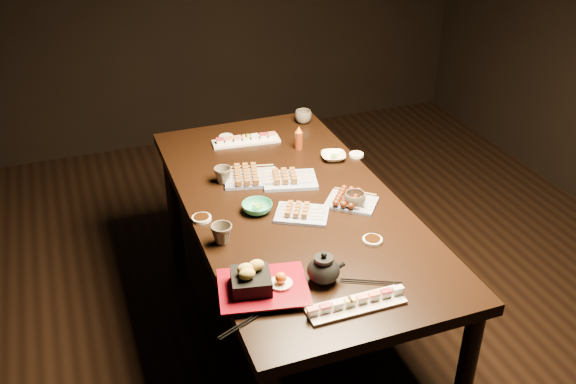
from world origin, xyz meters
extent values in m
plane|color=black|center=(0.00, 0.00, 0.00)|extent=(5.00, 5.00, 0.00)
cube|color=black|center=(-0.23, 0.17, 0.38)|extent=(1.40, 1.99, 0.75)
imported|color=teal|center=(-0.40, 0.14, 0.77)|extent=(0.17, 0.17, 0.04)
imported|color=beige|center=(0.10, 0.47, 0.76)|extent=(0.15, 0.15, 0.03)
imported|color=#50483D|center=(-0.60, -0.03, 0.79)|extent=(0.12, 0.12, 0.08)
imported|color=#50483D|center=(0.00, 0.02, 0.79)|extent=(0.10, 0.10, 0.07)
imported|color=#50483D|center=(-0.47, 0.43, 0.79)|extent=(0.11, 0.11, 0.08)
imported|color=#50483D|center=(0.12, 0.93, 0.79)|extent=(0.12, 0.12, 0.07)
cylinder|color=#62240D|center=(-0.02, 0.64, 0.81)|extent=(0.04, 0.04, 0.12)
cylinder|color=white|center=(-0.64, 0.16, 0.76)|extent=(0.11, 0.11, 0.01)
cylinder|color=white|center=(0.22, 0.46, 0.76)|extent=(0.08, 0.08, 0.01)
cylinder|color=white|center=(-0.04, -0.23, 0.76)|extent=(0.11, 0.11, 0.01)
cylinder|color=white|center=(-0.33, 0.88, 0.76)|extent=(0.08, 0.08, 0.01)
camera|label=1|loc=(-1.08, -2.08, 2.21)|focal=40.00mm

